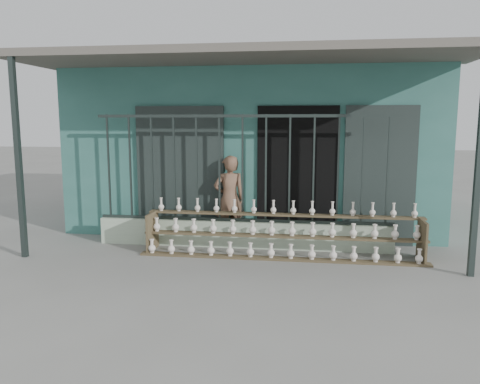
# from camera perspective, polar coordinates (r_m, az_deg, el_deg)

# --- Properties ---
(ground) EXTENTS (60.00, 60.00, 0.00)m
(ground) POSITION_cam_1_polar(r_m,az_deg,el_deg) (6.83, -1.19, -9.59)
(ground) COLOR slate
(workshop_building) EXTENTS (7.40, 6.60, 3.21)m
(workshop_building) POSITION_cam_1_polar(r_m,az_deg,el_deg) (10.70, 2.45, 5.88)
(workshop_building) COLOR #31675F
(workshop_building) RESTS_ON ground
(parapet_wall) EXTENTS (5.00, 0.20, 0.45)m
(parapet_wall) POSITION_cam_1_polar(r_m,az_deg,el_deg) (8.00, 0.30, -5.17)
(parapet_wall) COLOR #AEC3A7
(parapet_wall) RESTS_ON ground
(security_fence) EXTENTS (5.00, 0.04, 1.80)m
(security_fence) POSITION_cam_1_polar(r_m,az_deg,el_deg) (7.81, 0.31, 2.86)
(security_fence) COLOR #283330
(security_fence) RESTS_ON parapet_wall
(shelf_rack) EXTENTS (4.50, 0.68, 0.85)m
(shelf_rack) POSITION_cam_1_polar(r_m,az_deg,el_deg) (7.51, 5.12, -5.05)
(shelf_rack) COLOR brown
(shelf_rack) RESTS_ON ground
(elderly_woman) EXTENTS (0.66, 0.55, 1.54)m
(elderly_woman) POSITION_cam_1_polar(r_m,az_deg,el_deg) (8.26, -1.30, -0.87)
(elderly_woman) COLOR brown
(elderly_woman) RESTS_ON ground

